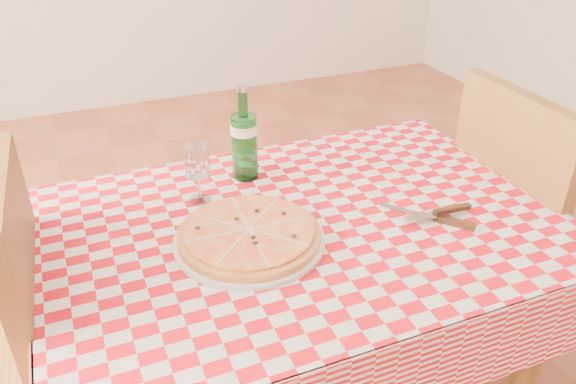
% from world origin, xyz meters
% --- Properties ---
extents(dining_table, '(1.20, 0.80, 0.75)m').
position_xyz_m(dining_table, '(0.00, 0.00, 0.66)').
color(dining_table, brown).
rests_on(dining_table, ground).
extents(tablecloth, '(1.30, 0.90, 0.01)m').
position_xyz_m(tablecloth, '(0.00, 0.00, 0.75)').
color(tablecloth, '#AB0A15').
rests_on(tablecloth, dining_table).
extents(chair_near, '(0.46, 0.46, 1.01)m').
position_xyz_m(chair_near, '(0.76, 0.00, 0.58)').
color(chair_near, brown).
rests_on(chair_near, ground).
extents(pizza_plate, '(0.38, 0.38, 0.05)m').
position_xyz_m(pizza_plate, '(-0.16, -0.03, 0.78)').
color(pizza_plate, '#CB9043').
rests_on(pizza_plate, tablecloth).
extents(water_bottle, '(0.08, 0.08, 0.27)m').
position_xyz_m(water_bottle, '(-0.06, 0.29, 0.89)').
color(water_bottle, '#1A6926').
rests_on(water_bottle, tablecloth).
extents(wine_glass, '(0.08, 0.08, 0.16)m').
position_xyz_m(wine_glass, '(-0.22, 0.20, 0.84)').
color(wine_glass, white).
rests_on(wine_glass, tablecloth).
extents(cutlery, '(0.33, 0.31, 0.03)m').
position_xyz_m(cutlery, '(0.31, -0.12, 0.77)').
color(cutlery, silver).
rests_on(cutlery, tablecloth).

